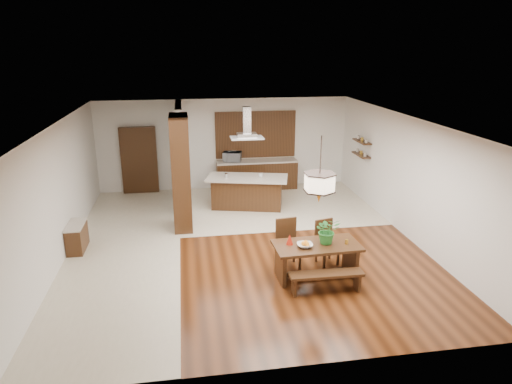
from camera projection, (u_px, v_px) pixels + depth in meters
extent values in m
plane|color=#3A1A0A|center=(244.00, 242.00, 10.88)|extent=(9.00, 9.00, 0.00)
cube|color=white|center=(243.00, 121.00, 9.99)|extent=(8.00, 9.00, 0.04)
cube|color=silver|center=(225.00, 144.00, 14.66)|extent=(8.00, 0.04, 2.90)
cube|color=silver|center=(287.00, 279.00, 6.21)|extent=(8.00, 0.04, 2.90)
cube|color=silver|center=(59.00, 193.00, 9.83)|extent=(0.04, 9.00, 2.90)
cube|color=silver|center=(407.00, 177.00, 11.04)|extent=(0.04, 9.00, 2.90)
cube|color=beige|center=(125.00, 250.00, 10.46)|extent=(2.50, 9.00, 0.01)
cube|color=beige|center=(274.00, 205.00, 13.42)|extent=(5.50, 4.00, 0.01)
cube|color=#402410|center=(243.00, 122.00, 10.00)|extent=(8.00, 9.00, 0.02)
cube|color=black|center=(181.00, 173.00, 11.35)|extent=(0.45, 1.00, 2.90)
cube|color=silver|center=(181.00, 154.00, 13.32)|extent=(0.18, 2.40, 2.90)
cube|color=black|center=(77.00, 237.00, 10.39)|extent=(0.37, 0.88, 0.63)
cube|color=black|center=(139.00, 160.00, 14.28)|extent=(1.10, 0.20, 2.10)
cube|color=black|center=(257.00, 175.00, 14.84)|extent=(2.60, 0.60, 0.90)
cube|color=beige|center=(257.00, 161.00, 14.69)|extent=(2.60, 0.62, 0.05)
cube|color=#96602D|center=(255.00, 134.00, 14.69)|extent=(2.60, 0.08, 1.50)
cube|color=black|center=(361.00, 155.00, 13.48)|extent=(0.26, 0.90, 0.04)
cube|color=black|center=(362.00, 141.00, 13.36)|extent=(0.26, 0.90, 0.04)
cube|color=black|center=(317.00, 246.00, 9.07)|extent=(1.74, 0.92, 0.06)
cube|color=black|center=(280.00, 265.00, 9.04)|extent=(0.10, 0.69, 0.66)
cube|color=black|center=(351.00, 259.00, 9.32)|extent=(0.10, 0.69, 0.66)
imported|color=#26732A|center=(327.00, 230.00, 9.04)|extent=(0.50, 0.44, 0.54)
imported|color=beige|center=(305.00, 245.00, 8.93)|extent=(0.33, 0.33, 0.07)
cone|color=#AA1C0C|center=(290.00, 239.00, 9.03)|extent=(0.14, 0.14, 0.21)
cylinder|color=gold|center=(347.00, 242.00, 9.07)|extent=(0.08, 0.08, 0.09)
cube|color=black|center=(247.00, 193.00, 13.08)|extent=(2.09, 1.20, 0.89)
cube|color=beige|center=(247.00, 178.00, 12.90)|extent=(2.44, 1.51, 0.05)
imported|color=white|center=(261.00, 175.00, 12.87)|extent=(0.15, 0.15, 0.10)
imported|color=#AEB2B5|center=(232.00, 157.00, 14.51)|extent=(0.65, 0.52, 0.31)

